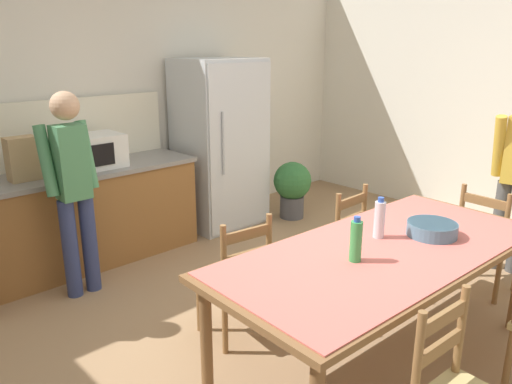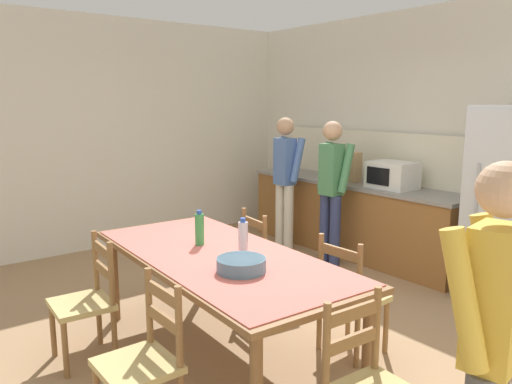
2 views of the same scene
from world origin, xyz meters
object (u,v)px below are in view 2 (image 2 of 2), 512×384
object	(u,v)px
serving_bowl	(241,264)
chair_side_near_left	(87,302)
microwave	(392,175)
paper_bag	(350,167)
chair_side_far_right	(350,297)
chair_side_far_left	(267,260)
person_at_sink	(285,176)
chair_side_near_right	(143,362)
dining_table	(219,263)
bottle_near_centre	(199,229)
bottle_off_centre	(243,238)
person_at_counter	(332,185)
person_by_table	(489,340)

from	to	relation	value
serving_bowl	chair_side_near_left	world-z (taller)	chair_side_near_left
microwave	paper_bag	xyz separation A→B (m)	(-0.62, -0.01, 0.03)
paper_bag	chair_side_far_right	xyz separation A→B (m)	(1.73, -1.91, -0.64)
microwave	chair_side_far_left	world-z (taller)	microwave
microwave	person_at_sink	bearing A→B (deg)	-158.31
microwave	chair_side_far_right	distance (m)	2.30
chair_side_near_right	dining_table	bearing A→B (deg)	120.02
serving_bowl	person_at_sink	xyz separation A→B (m)	(-2.20, 2.30, 0.10)
chair_side_near_left	person_at_sink	xyz separation A→B (m)	(-1.25, 3.00, 0.49)
bottle_near_centre	bottle_off_centre	xyz separation A→B (m)	(0.41, 0.11, 0.00)
person_at_sink	person_at_counter	xyz separation A→B (m)	(0.82, -0.02, -0.01)
person_by_table	person_at_counter	bearing A→B (deg)	-46.59
serving_bowl	chair_side_near_right	size ratio (longest dim) A/B	0.35
bottle_off_centre	serving_bowl	world-z (taller)	bottle_off_centre
chair_side_near_left	chair_side_far_left	size ratio (longest dim) A/B	1.00
bottle_off_centre	person_at_sink	world-z (taller)	person_at_sink
bottle_near_centre	serving_bowl	distance (m)	0.70
paper_bag	dining_table	world-z (taller)	paper_bag
paper_bag	chair_side_far_left	distance (m)	2.09
paper_bag	person_at_sink	distance (m)	0.81
person_by_table	microwave	bearing A→B (deg)	-57.02
dining_table	person_at_sink	world-z (taller)	person_at_sink
paper_bag	person_at_sink	bearing A→B (deg)	-142.28
bottle_off_centre	person_at_sink	distance (m)	2.84
paper_bag	bottle_near_centre	size ratio (longest dim) A/B	1.33
serving_bowl	person_at_counter	xyz separation A→B (m)	(-1.38, 2.28, 0.09)
microwave	dining_table	bearing A→B (deg)	-78.49
chair_side_far_left	person_at_sink	bearing A→B (deg)	-38.99
chair_side_near_right	bottle_near_centre	bearing A→B (deg)	132.29
serving_bowl	chair_side_near_left	bearing A→B (deg)	-143.92
microwave	chair_side_far_left	xyz separation A→B (m)	(0.07, -1.87, -0.61)
chair_side_far_right	chair_side_far_left	world-z (taller)	same
chair_side_near_right	person_by_table	xyz separation A→B (m)	(1.51, 0.81, 0.49)
microwave	chair_side_near_right	xyz separation A→B (m)	(1.03, -3.54, -0.61)
serving_bowl	person_by_table	size ratio (longest dim) A/B	0.19
paper_bag	bottle_near_centre	xyz separation A→B (m)	(0.88, -2.69, -0.17)
chair_side_far_left	person_by_table	size ratio (longest dim) A/B	0.55
person_at_counter	bottle_near_centre	bearing A→B (deg)	-162.18
chair_side_far_right	bottle_near_centre	bearing A→B (deg)	40.56
serving_bowl	chair_side_near_right	xyz separation A→B (m)	(0.08, -0.74, -0.40)
person_at_sink	bottle_off_centre	bearing A→B (deg)	-137.26
paper_bag	serving_bowl	xyz separation A→B (m)	(1.57, -2.80, -0.24)
chair_side_near_right	person_at_counter	world-z (taller)	person_at_counter
bottle_near_centre	chair_side_far_right	distance (m)	1.24
bottle_off_centre	chair_side_far_right	distance (m)	0.92
serving_bowl	chair_side_far_right	xyz separation A→B (m)	(0.16, 0.88, -0.40)
bottle_near_centre	chair_side_far_left	size ratio (longest dim) A/B	0.30
chair_side_near_right	person_at_sink	xyz separation A→B (m)	(-2.28, 3.04, 0.49)
microwave	person_at_counter	distance (m)	0.69
chair_side_far_right	chair_side_near_right	bearing A→B (deg)	85.25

